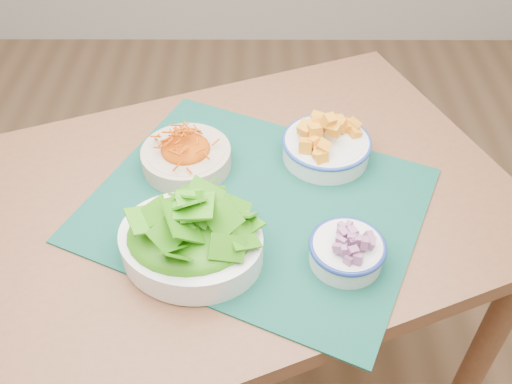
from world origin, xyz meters
TOP-DOWN VIEW (x-y plane):
  - table at (0.21, 0.02)m, footprint 1.32×1.12m
  - placemat at (0.27, -0.00)m, footprint 0.76×0.70m
  - carrot_bowl at (0.13, 0.11)m, footprint 0.19×0.19m
  - squash_bowl at (0.42, 0.14)m, footprint 0.18×0.18m
  - lettuce_bowl at (0.16, -0.13)m, footprint 0.30×0.28m
  - onion_bowl at (0.43, -0.14)m, footprint 0.13×0.13m

SIDE VIEW (x-z plane):
  - table at x=0.21m, z-range 0.27..1.02m
  - placemat at x=0.27m, z-range 0.75..0.75m
  - onion_bowl at x=0.43m, z-range 0.75..0.82m
  - carrot_bowl at x=0.13m, z-range 0.75..0.83m
  - squash_bowl at x=0.42m, z-range 0.75..0.84m
  - lettuce_bowl at x=0.16m, z-range 0.75..0.87m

